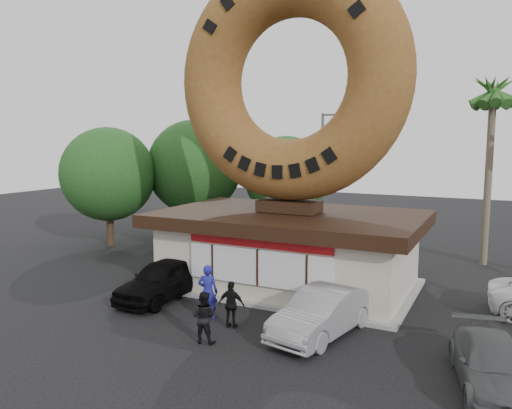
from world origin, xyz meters
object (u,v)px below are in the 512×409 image
at_px(person_center, 204,317).
at_px(person_right, 232,305).
at_px(donut_shop, 289,247).
at_px(giant_donut, 290,79).
at_px(car_black, 162,280).
at_px(car_silver, 322,313).
at_px(person_left, 208,292).
at_px(car_grey, 493,365).
at_px(street_lamp, 324,170).

bearing_deg(person_center, person_right, -105.34).
relative_size(donut_shop, person_center, 6.74).
relative_size(giant_donut, car_black, 2.21).
bearing_deg(person_center, car_silver, -152.83).
bearing_deg(person_left, car_grey, 157.01).
bearing_deg(person_right, car_grey, 169.91).
bearing_deg(car_grey, street_lamp, 109.64).
bearing_deg(car_black, giant_donut, 44.86).
xyz_separation_m(donut_shop, car_silver, (3.13, -4.59, -1.01)).
relative_size(person_right, car_grey, 0.37).
height_order(giant_donut, car_black, giant_donut).
distance_m(giant_donut, person_center, 10.59).
bearing_deg(street_lamp, person_center, -83.80).
height_order(donut_shop, car_silver, donut_shop).
bearing_deg(person_center, giant_donut, -98.76).
xyz_separation_m(person_right, car_black, (-4.06, 1.51, -0.03)).
height_order(street_lamp, person_center, street_lamp).
bearing_deg(car_black, car_grey, -10.04).
height_order(person_center, car_grey, person_center).
xyz_separation_m(donut_shop, person_center, (-0.02, -6.86, -0.93)).
bearing_deg(donut_shop, person_left, -101.64).
bearing_deg(donut_shop, car_black, -135.29).
bearing_deg(person_center, donut_shop, -98.76).
bearing_deg(car_silver, giant_donut, 135.64).
height_order(person_right, car_silver, person_right).
bearing_deg(car_black, person_left, -21.44).
bearing_deg(donut_shop, person_center, -90.19).
relative_size(car_black, car_grey, 1.06).
xyz_separation_m(giant_donut, car_silver, (3.13, -4.61, -8.13)).
xyz_separation_m(car_black, car_grey, (12.14, -2.16, -0.15)).
height_order(person_right, car_grey, person_right).
distance_m(person_right, car_grey, 8.11).
distance_m(street_lamp, person_left, 15.43).
bearing_deg(person_left, donut_shop, -118.32).
bearing_deg(donut_shop, car_grey, -36.17).
xyz_separation_m(street_lamp, car_silver, (4.99, -14.61, -3.73)).
bearing_deg(giant_donut, donut_shop, -90.00).
bearing_deg(street_lamp, giant_donut, -79.49).
bearing_deg(person_left, giant_donut, -118.29).
height_order(car_silver, car_grey, car_silver).
bearing_deg(person_right, donut_shop, -93.88).
bearing_deg(donut_shop, street_lamp, 100.50).
bearing_deg(giant_donut, car_grey, -36.24).
bearing_deg(giant_donut, street_lamp, 100.51).
relative_size(giant_donut, car_grey, 2.33).
distance_m(giant_donut, person_left, 9.41).
bearing_deg(person_left, person_center, 101.66).
height_order(person_center, car_black, person_center).
xyz_separation_m(street_lamp, person_center, (1.83, -16.88, -3.65)).
distance_m(giant_donut, car_grey, 13.13).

